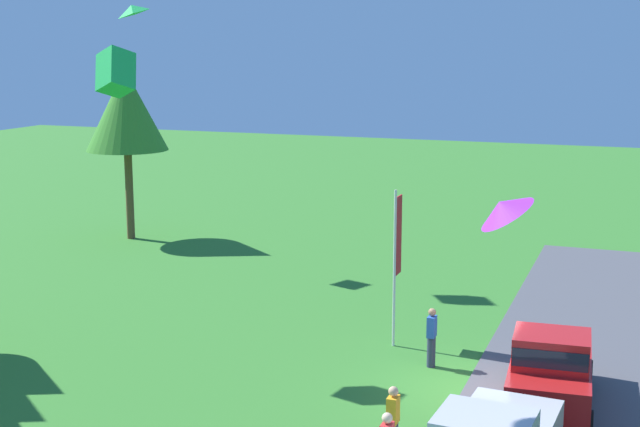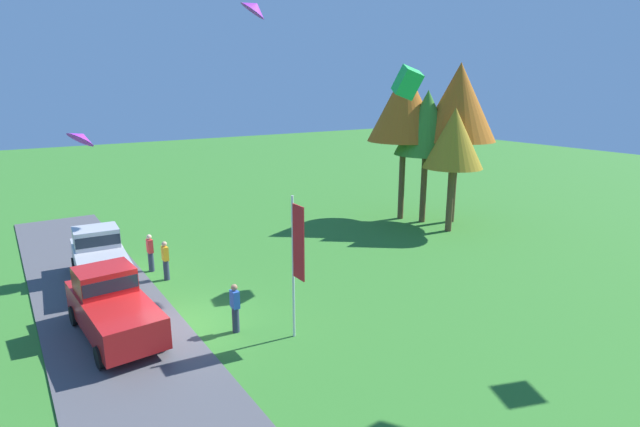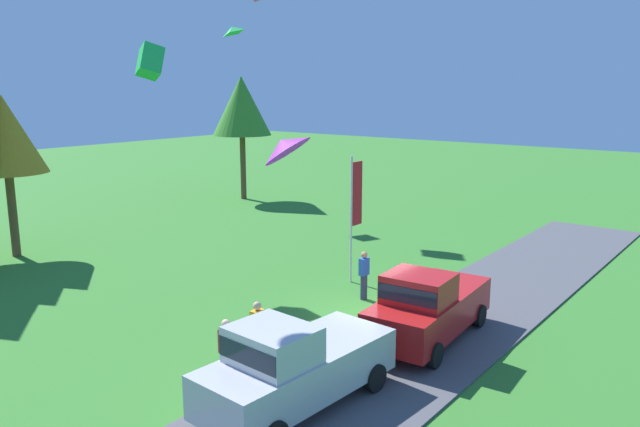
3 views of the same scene
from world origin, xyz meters
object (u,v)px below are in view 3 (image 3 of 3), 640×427
Objects in this scene: kite_diamond_topmost at (232,30)px; person_watching_sky at (258,332)px; car_pickup_by_flagpole at (427,306)px; kite_box_near_flag at (150,61)px; car_pickup_near_entrance at (292,365)px; tree_far_left at (5,135)px; tree_right_of_center at (242,106)px; kite_delta_mid_center at (284,146)px; flag_banner at (355,202)px; person_beside_suv at (364,275)px; person_on_lawn at (227,352)px.

person_watching_sky is at bearing -133.35° from kite_diamond_topmost.
kite_box_near_flag is at bearing 88.68° from car_pickup_by_flagpole.
car_pickup_near_entrance and car_pickup_by_flagpole have the same top height.
tree_far_left is 13.99m from kite_diamond_topmost.
kite_box_near_flag is at bearing 65.84° from person_watching_sky.
kite_delta_mid_center is at bearing -133.54° from tree_right_of_center.
flag_banner reaches higher than car_pickup_by_flagpole.
tree_far_left reaches higher than person_beside_suv.
kite_delta_mid_center is (-0.31, -0.10, 4.96)m from car_pickup_near_entrance.
kite_box_near_flag is (5.58, 11.78, 7.07)m from car_pickup_near_entrance.
flag_banner is 4.40× the size of kite_delta_mid_center.
flag_banner is (6.10, -13.60, -2.21)m from tree_far_left.
tree_far_left is 16.21m from tree_right_of_center.
person_beside_suv is 1.51× the size of kite_box_near_flag.
tree_right_of_center reaches higher than person_watching_sky.
car_pickup_near_entrance is at bearing -158.17° from person_beside_suv.
person_beside_suv is at bearing -79.20° from kite_box_near_flag.
kite_box_near_flag is 1.04× the size of kite_delta_mid_center.
flag_banner is at bearing -117.66° from kite_diamond_topmost.
person_watching_sky is (-3.95, 2.90, -0.23)m from car_pickup_by_flagpole.
kite_diamond_topmost is at bearing 47.78° from kite_delta_mid_center.
person_on_lawn is (-7.30, -0.83, 0.00)m from person_beside_suv.
car_pickup_by_flagpole is at bearing -5.97° from car_pickup_near_entrance.
person_on_lawn is 16.74m from tree_far_left.
car_pickup_by_flagpole is 3.00× the size of person_beside_suv.
kite_diamond_topmost reaches higher than person_beside_suv.
kite_diamond_topmost reaches higher than person_on_lawn.
tree_right_of_center is (16.07, 2.02, 0.74)m from tree_far_left.
kite_delta_mid_center is 1.00× the size of kite_diamond_topmost.
person_watching_sky is 16.31m from tree_far_left.
car_pickup_near_entrance reaches higher than person_watching_sky.
kite_delta_mid_center reaches higher than car_pickup_near_entrance.
car_pickup_near_entrance is at bearing -119.97° from person_watching_sky.
tree_far_left is at bearing 80.43° from kite_delta_mid_center.
tree_far_left is at bearing 84.92° from person_watching_sky.
car_pickup_by_flagpole is 0.74× the size of tree_far_left.
tree_far_left is at bearing 81.33° from car_pickup_near_entrance.
person_beside_suv is at bearing -124.00° from tree_right_of_center.
flag_banner is at bearing 43.37° from person_beside_suv.
car_pickup_by_flagpole is at bearing -4.64° from kite_delta_mid_center.
car_pickup_by_flagpole reaches higher than person_watching_sky.
flag_banner is at bearing 26.43° from car_pickup_near_entrance.
person_on_lawn is at bearing -169.11° from person_watching_sky.
person_beside_suv is 16.34m from tree_far_left.
flag_banner is at bearing 54.40° from car_pickup_by_flagpole.
person_beside_suv is 0.36× the size of flag_banner.
car_pickup_by_flagpole is 3.00× the size of person_on_lawn.
person_beside_suv is 19.43m from kite_diamond_topmost.
kite_box_near_flag is (-3.26, 7.38, 5.16)m from flag_banner.
car_pickup_near_entrance is 1.07× the size of flag_banner.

